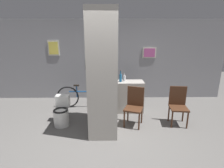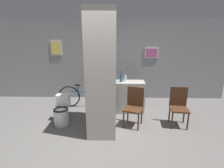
{
  "view_description": "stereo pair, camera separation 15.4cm",
  "coord_description": "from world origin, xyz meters",
  "px_view_note": "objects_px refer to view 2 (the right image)",
  "views": [
    {
      "loc": [
        0.21,
        -3.15,
        2.1
      ],
      "look_at": [
        0.26,
        0.95,
        0.95
      ],
      "focal_mm": 28.0,
      "sensor_mm": 36.0,
      "label": 1
    },
    {
      "loc": [
        0.36,
        -3.15,
        2.1
      ],
      "look_at": [
        0.26,
        0.95,
        0.95
      ],
      "focal_mm": 28.0,
      "sensor_mm": 36.0,
      "label": 2
    }
  ],
  "objects_px": {
    "toilet": "(62,112)",
    "chair_near_pillar": "(134,105)",
    "bottle_tall": "(121,78)",
    "chair_by_doorway": "(179,105)",
    "bicycle": "(87,96)"
  },
  "relations": [
    {
      "from": "bicycle",
      "to": "bottle_tall",
      "type": "distance_m",
      "value": 1.22
    },
    {
      "from": "toilet",
      "to": "chair_by_doorway",
      "type": "bearing_deg",
      "value": 0.57
    },
    {
      "from": "toilet",
      "to": "chair_near_pillar",
      "type": "relative_size",
      "value": 0.75
    },
    {
      "from": "toilet",
      "to": "bicycle",
      "type": "bearing_deg",
      "value": 66.16
    },
    {
      "from": "bicycle",
      "to": "bottle_tall",
      "type": "xyz_separation_m",
      "value": [
        0.99,
        -0.31,
        0.65
      ]
    },
    {
      "from": "toilet",
      "to": "bottle_tall",
      "type": "height_order",
      "value": "bottle_tall"
    },
    {
      "from": "toilet",
      "to": "chair_near_pillar",
      "type": "xyz_separation_m",
      "value": [
        1.75,
        0.0,
        0.2
      ]
    },
    {
      "from": "bicycle",
      "to": "bottle_tall",
      "type": "relative_size",
      "value": 5.47
    },
    {
      "from": "bicycle",
      "to": "bottle_tall",
      "type": "height_order",
      "value": "bottle_tall"
    },
    {
      "from": "chair_near_pillar",
      "to": "bottle_tall",
      "type": "xyz_separation_m",
      "value": [
        -0.29,
        0.73,
        0.49
      ]
    },
    {
      "from": "chair_near_pillar",
      "to": "bottle_tall",
      "type": "bearing_deg",
      "value": 131.94
    },
    {
      "from": "chair_near_pillar",
      "to": "bottle_tall",
      "type": "relative_size",
      "value": 2.87
    },
    {
      "from": "chair_near_pillar",
      "to": "bottle_tall",
      "type": "distance_m",
      "value": 0.93
    },
    {
      "from": "toilet",
      "to": "chair_near_pillar",
      "type": "height_order",
      "value": "chair_near_pillar"
    },
    {
      "from": "bottle_tall",
      "to": "chair_near_pillar",
      "type": "bearing_deg",
      "value": -68.21
    }
  ]
}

